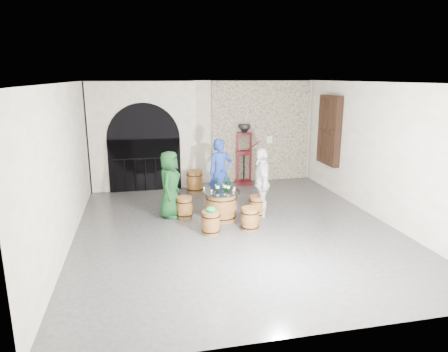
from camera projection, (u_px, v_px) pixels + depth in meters
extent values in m
plane|color=#323235|center=(235.00, 227.00, 9.06)|extent=(8.00, 8.00, 0.00)
plane|color=silver|center=(205.00, 133.00, 12.46)|extent=(8.00, 0.00, 8.00)
plane|color=silver|center=(313.00, 222.00, 4.87)|extent=(8.00, 0.00, 8.00)
plane|color=silver|center=(65.00, 165.00, 7.96)|extent=(0.00, 8.00, 8.00)
plane|color=silver|center=(380.00, 152.00, 9.38)|extent=(0.00, 8.00, 8.00)
plane|color=beige|center=(236.00, 83.00, 8.28)|extent=(8.00, 8.00, 0.00)
cube|color=#B3AA8E|center=(261.00, 132.00, 12.77)|extent=(3.20, 0.12, 3.18)
cube|color=silver|center=(144.00, 136.00, 11.84)|extent=(3.10, 0.50, 3.18)
cube|color=black|center=(145.00, 165.00, 11.79)|extent=(2.10, 0.03, 1.55)
cylinder|color=black|center=(144.00, 139.00, 11.60)|extent=(2.10, 0.03, 2.10)
cylinder|color=black|center=(145.00, 159.00, 11.67)|extent=(1.79, 0.04, 0.04)
cylinder|color=black|center=(114.00, 177.00, 11.61)|extent=(0.02, 0.02, 0.98)
cylinder|color=black|center=(125.00, 176.00, 11.67)|extent=(0.02, 0.02, 0.98)
cylinder|color=black|center=(135.00, 175.00, 11.73)|extent=(0.02, 0.02, 0.98)
cylinder|color=black|center=(146.00, 175.00, 11.79)|extent=(0.02, 0.02, 0.98)
cylinder|color=black|center=(156.00, 174.00, 11.85)|extent=(0.02, 0.02, 0.98)
cylinder|color=black|center=(166.00, 174.00, 11.92)|extent=(0.02, 0.02, 0.98)
cylinder|color=black|center=(176.00, 173.00, 11.98)|extent=(0.02, 0.02, 0.98)
cube|color=black|center=(329.00, 130.00, 11.58)|extent=(0.20, 1.10, 2.00)
cube|color=black|center=(328.00, 130.00, 11.57)|extent=(0.06, 0.88, 1.76)
cube|color=black|center=(329.00, 130.00, 11.58)|extent=(0.22, 0.92, 0.06)
cube|color=black|center=(333.00, 132.00, 11.30)|extent=(0.22, 0.06, 1.80)
cube|color=black|center=(329.00, 130.00, 11.58)|extent=(0.22, 0.06, 1.80)
cube|color=black|center=(324.00, 129.00, 11.85)|extent=(0.22, 0.06, 1.80)
cylinder|color=brown|center=(221.00, 206.00, 9.46)|extent=(0.69, 0.69, 0.66)
cylinder|color=brown|center=(221.00, 206.00, 9.46)|extent=(0.74, 0.74, 0.14)
torus|color=black|center=(221.00, 215.00, 9.51)|extent=(0.75, 0.75, 0.02)
torus|color=black|center=(221.00, 197.00, 9.41)|extent=(0.75, 0.75, 0.02)
cylinder|color=brown|center=(221.00, 193.00, 9.38)|extent=(0.71, 0.71, 0.02)
cylinder|color=black|center=(221.00, 192.00, 9.37)|extent=(0.90, 0.90, 0.01)
cylinder|color=brown|center=(184.00, 208.00, 9.63)|extent=(0.37, 0.37, 0.49)
cylinder|color=brown|center=(184.00, 208.00, 9.63)|extent=(0.40, 0.40, 0.11)
torus|color=black|center=(185.00, 214.00, 9.67)|extent=(0.41, 0.41, 0.02)
torus|color=black|center=(184.00, 201.00, 9.59)|extent=(0.41, 0.41, 0.02)
cylinder|color=brown|center=(184.00, 197.00, 9.57)|extent=(0.38, 0.38, 0.02)
cylinder|color=brown|center=(221.00, 198.00, 10.36)|extent=(0.37, 0.37, 0.49)
cylinder|color=brown|center=(221.00, 198.00, 10.36)|extent=(0.40, 0.40, 0.11)
torus|color=black|center=(221.00, 204.00, 10.40)|extent=(0.41, 0.41, 0.02)
torus|color=black|center=(221.00, 192.00, 10.32)|extent=(0.41, 0.41, 0.02)
cylinder|color=brown|center=(220.00, 189.00, 10.30)|extent=(0.38, 0.38, 0.02)
cylinder|color=brown|center=(257.00, 207.00, 9.71)|extent=(0.37, 0.37, 0.49)
cylinder|color=brown|center=(257.00, 207.00, 9.71)|extent=(0.40, 0.40, 0.11)
torus|color=black|center=(257.00, 213.00, 9.75)|extent=(0.41, 0.41, 0.02)
torus|color=black|center=(257.00, 200.00, 9.67)|extent=(0.41, 0.41, 0.02)
cylinder|color=brown|center=(257.00, 196.00, 9.65)|extent=(0.38, 0.38, 0.02)
cylinder|color=brown|center=(250.00, 219.00, 8.86)|extent=(0.37, 0.37, 0.49)
cylinder|color=brown|center=(250.00, 219.00, 8.86)|extent=(0.40, 0.40, 0.11)
torus|color=black|center=(250.00, 226.00, 8.90)|extent=(0.41, 0.41, 0.02)
torus|color=black|center=(250.00, 212.00, 8.82)|extent=(0.41, 0.41, 0.02)
cylinder|color=brown|center=(250.00, 208.00, 8.80)|extent=(0.38, 0.38, 0.02)
cylinder|color=brown|center=(211.00, 223.00, 8.63)|extent=(0.37, 0.37, 0.49)
cylinder|color=brown|center=(211.00, 223.00, 8.63)|extent=(0.40, 0.40, 0.11)
torus|color=black|center=(211.00, 230.00, 8.67)|extent=(0.41, 0.41, 0.02)
torus|color=black|center=(211.00, 216.00, 8.59)|extent=(0.41, 0.41, 0.02)
cylinder|color=brown|center=(211.00, 212.00, 8.56)|extent=(0.38, 0.38, 0.02)
ellipsoid|color=#0B7E36|center=(211.00, 209.00, 8.55)|extent=(0.21, 0.21, 0.11)
cylinder|color=#0B7E36|center=(215.00, 211.00, 8.55)|extent=(0.14, 0.14, 0.01)
imported|color=#103918|center=(170.00, 184.00, 9.55)|extent=(0.76, 0.92, 1.62)
imported|color=navy|center=(220.00, 173.00, 10.34)|extent=(0.72, 0.54, 1.78)
imported|color=silver|center=(261.00, 183.00, 9.59)|extent=(0.56, 1.04, 1.69)
cylinder|color=black|center=(218.00, 186.00, 9.38)|extent=(0.07, 0.07, 0.22)
cylinder|color=white|center=(218.00, 187.00, 9.38)|extent=(0.08, 0.08, 0.06)
cone|color=black|center=(218.00, 181.00, 9.35)|extent=(0.07, 0.07, 0.05)
cylinder|color=black|center=(218.00, 179.00, 9.33)|extent=(0.03, 0.03, 0.07)
cylinder|color=black|center=(228.00, 187.00, 9.37)|extent=(0.07, 0.07, 0.22)
cylinder|color=white|center=(228.00, 187.00, 9.38)|extent=(0.08, 0.08, 0.06)
cone|color=black|center=(228.00, 181.00, 9.34)|extent=(0.07, 0.07, 0.05)
cylinder|color=black|center=(228.00, 179.00, 9.33)|extent=(0.03, 0.03, 0.07)
cylinder|color=black|center=(225.00, 186.00, 9.44)|extent=(0.07, 0.07, 0.22)
cylinder|color=white|center=(225.00, 186.00, 9.45)|extent=(0.08, 0.08, 0.06)
cone|color=black|center=(225.00, 181.00, 9.41)|extent=(0.07, 0.07, 0.05)
cylinder|color=black|center=(225.00, 178.00, 9.40)|extent=(0.03, 0.03, 0.07)
cylinder|color=brown|center=(195.00, 182.00, 11.73)|extent=(0.45, 0.45, 0.63)
cylinder|color=brown|center=(195.00, 182.00, 11.73)|extent=(0.48, 0.48, 0.14)
torus|color=black|center=(195.00, 189.00, 11.78)|extent=(0.49, 0.49, 0.02)
torus|color=black|center=(195.00, 175.00, 11.68)|extent=(0.49, 0.49, 0.02)
cylinder|color=brown|center=(194.00, 171.00, 11.65)|extent=(0.45, 0.45, 0.02)
cube|color=#540E18|center=(244.00, 182.00, 12.68)|extent=(0.58, 0.51, 0.10)
cube|color=#540E18|center=(244.00, 153.00, 12.45)|extent=(0.51, 0.38, 0.12)
cube|color=#540E18|center=(244.00, 134.00, 12.30)|extent=(0.48, 0.20, 0.07)
cylinder|color=black|center=(244.00, 166.00, 12.55)|extent=(0.06, 0.06, 0.99)
cylinder|color=black|center=(244.00, 126.00, 12.25)|extent=(0.38, 0.38, 0.09)
cone|color=black|center=(244.00, 130.00, 12.27)|extent=(0.38, 0.38, 0.20)
cube|color=#540E18|center=(238.00, 158.00, 12.48)|extent=(0.08, 0.08, 1.59)
cube|color=#540E18|center=(250.00, 158.00, 12.49)|extent=(0.08, 0.08, 1.59)
cylinder|color=#540E18|center=(254.00, 146.00, 12.36)|extent=(0.42, 0.11, 0.31)
cube|color=silver|center=(269.00, 140.00, 12.80)|extent=(0.18, 0.10, 0.22)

